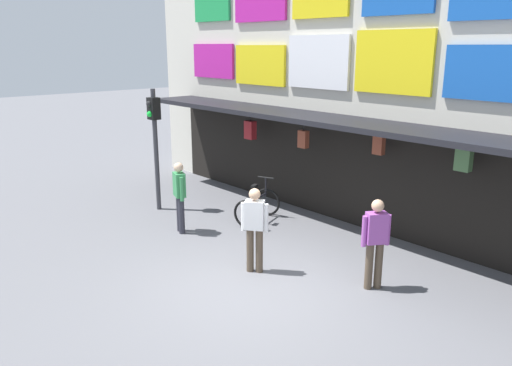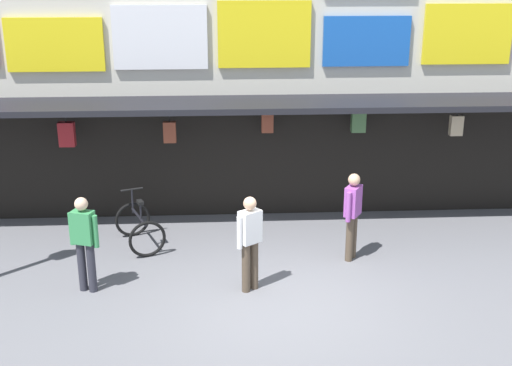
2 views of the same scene
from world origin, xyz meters
name	(u,v)px [view 2 (image 2 of 2)]	position (x,y,z in m)	size (l,w,h in m)	color
ground_plane	(279,300)	(0.00, 0.00, 0.00)	(80.00, 80.00, 0.00)	slate
shopfront	(262,29)	(0.00, 4.57, 3.96)	(18.00, 2.60, 8.00)	beige
bicycle_parked	(140,227)	(-2.54, 2.35, 0.39)	(1.09, 1.34, 1.05)	black
pedestrian_in_white	(84,239)	(-3.21, 0.53, 0.95)	(0.51, 0.32, 1.68)	#2D2D38
pedestrian_in_black	(250,238)	(-0.47, 0.40, 0.95)	(0.44, 0.39, 1.68)	brown
pedestrian_in_blue	(353,212)	(1.48, 1.53, 0.95)	(0.38, 0.46, 1.68)	brown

